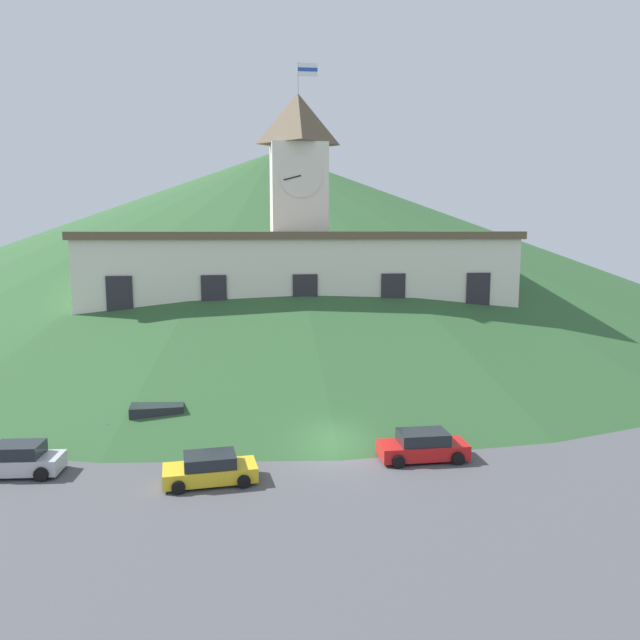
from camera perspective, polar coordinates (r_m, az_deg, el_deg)
ground_plane at (r=32.58m, az=1.74°, el=-12.28°), size 160.00×160.00×0.00m
civic_building at (r=52.86m, az=-1.95°, el=2.70°), size 34.92×11.15×24.78m
banner_fence at (r=46.00m, az=-1.03°, el=-4.65°), size 31.99×0.12×2.29m
hillside_backdrop at (r=90.70m, az=-4.17°, el=8.07°), size 122.33×122.33×22.27m
street_lamp_far_right at (r=46.60m, az=-8.63°, el=-1.41°), size 1.26×0.36×5.05m
street_lamp_center at (r=47.87m, az=6.50°, el=-0.85°), size 1.26×0.36×5.41m
car_gray_pickup at (r=36.66m, az=-14.61°, el=-8.85°), size 5.43×2.68×1.75m
car_red_sedan at (r=32.25m, az=9.37°, el=-11.34°), size 4.43×2.19×1.45m
car_green_wagon at (r=40.00m, az=-1.77°, el=-7.27°), size 4.70×2.34×1.55m
car_silver_hatch at (r=33.18m, az=-25.82°, el=-11.47°), size 4.00×2.21×1.50m
car_yellow_coupe at (r=29.57m, az=-10.03°, el=-13.30°), size 4.37×2.49×1.35m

